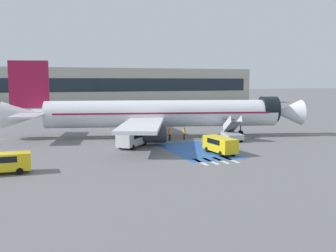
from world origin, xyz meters
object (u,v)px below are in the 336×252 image
object	(u,v)px
service_van_2	(1,162)
terminal_building	(78,87)
service_van_1	(133,138)
ground_crew_2	(184,133)
fuel_tanker	(101,114)
boarding_stairs_forward	(232,134)
service_van_0	(220,144)
ground_crew_1	(170,133)
airliner	(158,114)
traffic_cone_0	(131,140)
ground_crew_0	(159,134)

from	to	relation	value
service_van_2	terminal_building	size ratio (longest dim) A/B	0.04
service_van_1	ground_crew_2	world-z (taller)	service_van_1
fuel_tanker	boarding_stairs_forward	bearing A→B (deg)	-154.12
service_van_0	ground_crew_1	bearing A→B (deg)	95.98
airliner	traffic_cone_0	distance (m)	7.22
airliner	ground_crew_2	xyz separation A→B (m)	(2.59, -4.06, -2.48)
boarding_stairs_forward	ground_crew_1	bearing A→B (deg)	175.63
service_van_0	airliner	bearing A→B (deg)	94.63
service_van_1	service_van_2	xyz separation A→B (m)	(-15.15, -10.10, -0.09)
service_van_2	ground_crew_0	world-z (taller)	service_van_2
boarding_stairs_forward	ground_crew_0	xyz separation A→B (m)	(-10.05, 2.95, 0.06)
boarding_stairs_forward	ground_crew_1	size ratio (longest dim) A/B	3.04
boarding_stairs_forward	service_van_1	size ratio (longest dim) A/B	1.01
airliner	traffic_cone_0	world-z (taller)	airliner
service_van_0	ground_crew_0	world-z (taller)	service_van_0
service_van_0	service_van_2	distance (m)	23.70
terminal_building	traffic_cone_0	bearing A→B (deg)	-92.38
ground_crew_0	terminal_building	xyz separation A→B (m)	(-0.47, 85.75, 5.40)
service_van_2	ground_crew_1	xyz separation A→B (m)	(21.55, 13.70, -0.09)
airliner	ground_crew_1	world-z (taller)	airliner
service_van_2	traffic_cone_0	distance (m)	21.23
ground_crew_0	traffic_cone_0	bearing A→B (deg)	-143.53
boarding_stairs_forward	ground_crew_2	xyz separation A→B (m)	(-6.26, 2.84, 0.08)
ground_crew_0	ground_crew_1	world-z (taller)	ground_crew_1
terminal_building	service_van_0	bearing A→B (deg)	-87.60
traffic_cone_0	terminal_building	world-z (taller)	terminal_building
airliner	service_van_1	xyz separation A→B (m)	(-6.05, -7.69, -2.28)
boarding_stairs_forward	service_van_0	xyz separation A→B (m)	(-6.45, -8.71, 0.22)
boarding_stairs_forward	ground_crew_2	world-z (taller)	boarding_stairs_forward
service_van_0	service_van_2	bearing A→B (deg)	-178.82
fuel_tanker	service_van_2	xyz separation A→B (m)	(-16.93, -42.74, -0.54)
airliner	ground_crew_2	size ratio (longest dim) A/B	25.03
fuel_tanker	traffic_cone_0	distance (m)	28.82
boarding_stairs_forward	service_van_1	xyz separation A→B (m)	(-14.90, -0.79, 0.28)
service_van_1	ground_crew_0	world-z (taller)	service_van_1
service_van_2	service_van_1	bearing A→B (deg)	123.58
service_van_2	ground_crew_0	distance (m)	24.32
traffic_cone_0	service_van_0	bearing A→B (deg)	-57.06
service_van_2	terminal_building	bearing A→B (deg)	168.80
fuel_tanker	ground_crew_0	bearing A→B (deg)	-170.46
fuel_tanker	service_van_1	size ratio (longest dim) A/B	1.70
fuel_tanker	service_van_0	size ratio (longest dim) A/B	1.78
ground_crew_1	service_van_2	bearing A→B (deg)	11.40
boarding_stairs_forward	ground_crew_1	world-z (taller)	boarding_stairs_forward
ground_crew_0	traffic_cone_0	xyz separation A→B (m)	(-4.04, 0.13, -0.67)
service_van_2	ground_crew_2	world-z (taller)	service_van_2
airliner	traffic_cone_0	bearing A→B (deg)	-40.02
airliner	boarding_stairs_forward	xyz separation A→B (m)	(8.85, -6.90, -2.56)
ground_crew_0	traffic_cone_0	distance (m)	4.09
traffic_cone_0	service_van_2	bearing A→B (deg)	-138.81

